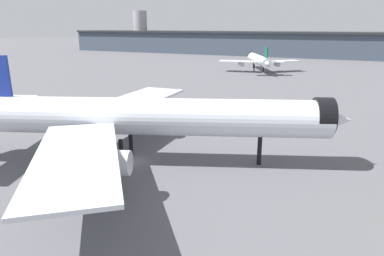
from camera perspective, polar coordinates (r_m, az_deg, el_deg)
The scene contains 6 objects.
ground at distance 51.06m, azimuth -9.90°, elevation -5.51°, with size 900.00×900.00×0.00m, color #56565B.
airliner_near_gate at distance 49.03m, azimuth -8.65°, elevation 1.77°, with size 56.63×50.63×15.03m.
airliner_far_taxiway at distance 154.88m, azimuth 10.89°, elevation 10.98°, with size 32.76×36.74×11.02m.
terminal_building at distance 248.04m, azimuth 6.26°, elevation 13.85°, with size 251.13×52.44×29.94m.
baggage_tug_wing at distance 75.47m, azimuth 12.52°, elevation 2.33°, with size 3.50×3.30×1.85m.
traffic_cone_near_nose at distance 81.08m, azimuth 7.48°, elevation 3.09°, with size 0.54×0.54×0.67m, color #F2600C.
Camera 1 is at (24.53, -40.60, 18.90)m, focal length 32.41 mm.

